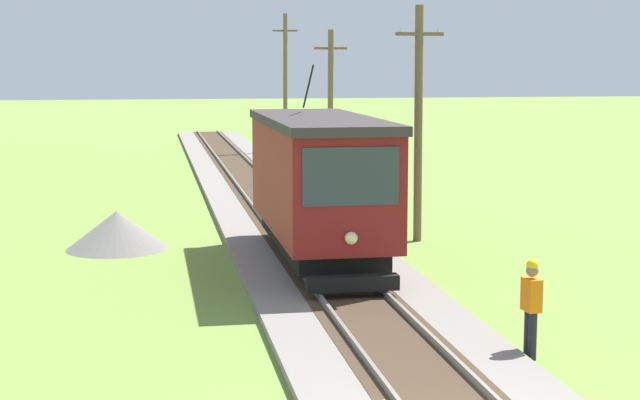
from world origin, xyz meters
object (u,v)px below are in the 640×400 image
(gravel_pile, at_px, (117,230))
(utility_pole_far, at_px, (285,83))
(utility_pole_near_tram, at_px, (418,121))
(utility_pole_mid, at_px, (330,105))
(track_worker, at_px, (531,304))
(red_tram, at_px, (319,181))

(gravel_pile, bearing_deg, utility_pole_far, 72.65)
(utility_pole_near_tram, bearing_deg, utility_pole_mid, 90.00)
(track_worker, bearing_deg, gravel_pile, 117.27)
(gravel_pile, height_order, track_worker, track_worker)
(utility_pole_mid, relative_size, utility_pole_far, 0.83)
(red_tram, relative_size, gravel_pile, 3.00)
(utility_pole_mid, height_order, gravel_pile, utility_pole_mid)
(utility_pole_mid, bearing_deg, gravel_pile, -122.23)
(red_tram, distance_m, gravel_pile, 6.32)
(utility_pole_near_tram, bearing_deg, red_tram, -138.00)
(utility_pole_far, relative_size, gravel_pile, 2.77)
(utility_pole_mid, distance_m, track_worker, 25.44)
(gravel_pile, bearing_deg, utility_pole_near_tram, -1.16)
(red_tram, relative_size, track_worker, 4.79)
(utility_pole_mid, distance_m, utility_pole_far, 13.89)
(utility_pole_near_tram, relative_size, utility_pole_far, 0.86)
(utility_pole_near_tram, distance_m, utility_pole_mid, 13.81)
(utility_pole_near_tram, height_order, utility_pole_mid, utility_pole_near_tram)
(utility_pole_near_tram, relative_size, track_worker, 3.80)
(utility_pole_far, bearing_deg, track_worker, -91.68)
(gravel_pile, bearing_deg, utility_pole_mid, 57.77)
(utility_pole_mid, bearing_deg, track_worker, -92.60)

